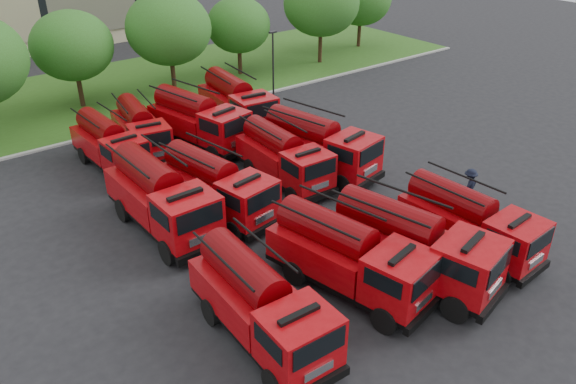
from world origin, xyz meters
The scene contains 26 objects.
ground centered at (0.00, 0.00, 0.00)m, with size 140.00×140.00×0.00m, color black.
lawn centered at (0.00, 26.00, 0.06)m, with size 70.00×16.00×0.12m, color #244A13.
curb centered at (0.00, 17.90, 0.07)m, with size 70.00×0.30×0.14m, color gray.
tree_3 centered at (-1.00, 24.00, 4.68)m, with size 5.88×5.88×7.19m.
tree_4 centered at (6.00, 22.50, 5.22)m, with size 6.55×6.55×8.01m.
tree_5 centered at (13.00, 23.50, 4.35)m, with size 5.46×5.46×6.68m.
tree_6 centered at (21.00, 22.00, 5.49)m, with size 6.89×6.89×8.42m.
lamp_post_1 centered at (12.00, 17.20, 2.90)m, with size 0.60×0.25×5.11m.
fire_truck_0 centered at (-4.59, -4.47, 1.62)m, with size 2.84×7.16×3.21m.
fire_truck_1 centered at (-0.08, -4.29, 1.66)m, with size 3.82×7.57×3.29m.
fire_truck_2 centered at (2.49, -5.40, 1.72)m, with size 4.13×7.88×3.42m.
fire_truck_3 centered at (6.18, -5.60, 1.55)m, with size 2.76×6.86×3.07m.
fire_truck_4 centered at (-3.96, 4.68, 1.75)m, with size 2.92×7.70×3.48m.
fire_truck_5 centered at (-1.15, 4.26, 1.62)m, with size 3.54×7.36×3.21m.
fire_truck_6 centered at (3.69, 5.01, 1.56)m, with size 2.72×6.91×3.10m.
fire_truck_7 centered at (6.04, 4.78, 1.71)m, with size 3.98×7.83×3.40m.
fire_truck_8 centered at (-3.29, 12.73, 1.51)m, with size 2.66×6.69×3.00m.
fire_truck_9 centered at (-0.89, 13.70, 1.51)m, with size 3.33×6.88×3.00m.
fire_truck_10 centered at (2.49, 12.39, 1.72)m, with size 3.98×7.85×3.41m.
fire_truck_11 centered at (6.23, 13.65, 1.73)m, with size 3.38×7.77×3.43m.
firefighter_0 centered at (3.86, -6.91, 0.00)m, with size 0.69×0.50×1.88m, color #940C0B.
firefighter_1 centered at (3.16, -7.28, 0.00)m, with size 0.87×0.48×1.79m, color #940C0B.
firefighter_2 centered at (7.85, -5.69, 0.00)m, with size 1.11×0.63×1.89m, color #940C0B.
firefighter_3 centered at (10.07, -2.86, 0.00)m, with size 1.25×0.64×1.93m, color black.
firefighter_4 centered at (0.64, -0.38, 0.00)m, with size 0.93×0.61×1.89m, color black.
firefighter_5 centered at (7.59, 4.73, 0.00)m, with size 1.38×0.59×1.49m, color #940C0B.
Camera 1 is at (-13.50, -17.61, 15.00)m, focal length 35.00 mm.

